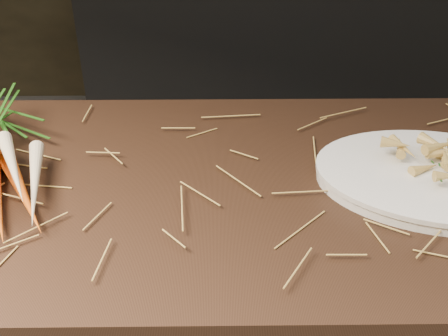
# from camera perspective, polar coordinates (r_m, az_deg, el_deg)

# --- Properties ---
(back_counter) EXTENTS (1.82, 0.62, 0.84)m
(back_counter) POSITION_cam_1_polar(r_m,az_deg,el_deg) (2.98, 4.45, 11.97)
(back_counter) COLOR black
(back_counter) RESTS_ON ground
(straw_bedding) EXTENTS (1.40, 0.60, 0.02)m
(straw_bedding) POSITION_cam_1_polar(r_m,az_deg,el_deg) (1.07, -2.79, -1.04)
(straw_bedding) COLOR olive
(straw_bedding) RESTS_ON main_counter
(serving_platter) EXTENTS (0.51, 0.38, 0.02)m
(serving_platter) POSITION_cam_1_polar(r_m,az_deg,el_deg) (1.13, 21.08, -1.14)
(serving_platter) COLOR white
(serving_platter) RESTS_ON main_counter
(roasted_veg_heap) EXTENTS (0.25, 0.20, 0.05)m
(roasted_veg_heap) POSITION_cam_1_polar(r_m,az_deg,el_deg) (1.11, 21.47, 0.46)
(roasted_veg_heap) COLOR #A07D3F
(roasted_veg_heap) RESTS_ON serving_platter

